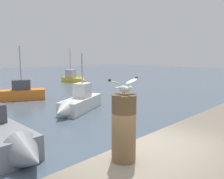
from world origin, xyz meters
The scene contains 6 objects.
mooring_post centered at (-0.57, -0.40, 2.26)m, with size 0.36×0.36×1.01m, color brown.
seagull centered at (-0.58, -0.40, 2.89)m, with size 0.56×0.39×0.25m.
boat_yellow centered at (13.30, 20.56, 0.50)m, with size 1.24×4.27×4.32m.
boat_white centered at (4.76, 8.12, 0.51)m, with size 4.54×2.95×3.55m.
boat_orange centered at (3.21, 14.52, 0.50)m, with size 4.93×3.23×4.12m.
boat_grey centered at (-0.42, 5.35, 0.49)m, with size 1.43×5.29×1.67m.
Camera 1 is at (-2.95, -2.55, 3.34)m, focal length 35.83 mm.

